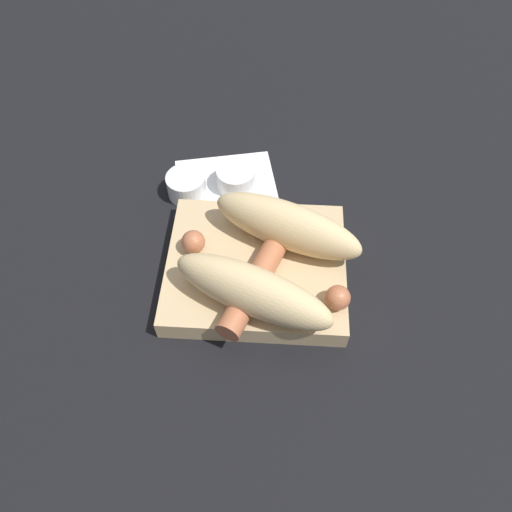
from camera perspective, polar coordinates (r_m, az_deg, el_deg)
The scene contains 8 objects.
ground_plane at distance 0.60m, azimuth -0.00°, elevation -2.09°, with size 3.00×3.00×0.00m, color black.
food_tray at distance 0.59m, azimuth -0.00°, elevation -1.35°, with size 0.21×0.18×0.03m.
bread_roll at distance 0.54m, azimuth 1.59°, elevation -0.09°, with size 0.22×0.20×0.06m.
sausage at distance 0.55m, azimuth 0.77°, elevation -1.46°, with size 0.19×0.17×0.03m.
pickled_veggies at distance 0.60m, azimuth 6.57°, elevation 2.64°, with size 0.04×0.05×0.01m.
napkin at distance 0.68m, azimuth -3.33°, elevation 7.53°, with size 0.16×0.16×0.00m.
condiment_cup_near at distance 0.68m, azimuth -2.28°, elevation 8.73°, with size 0.05×0.05×0.03m.
condiment_cup_far at distance 0.68m, azimuth -7.93°, elevation 7.91°, with size 0.05×0.05×0.03m.
Camera 1 is at (-0.02, 0.33, 0.50)m, focal length 35.00 mm.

